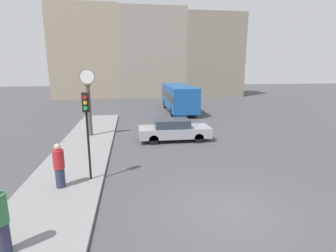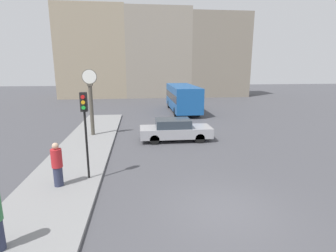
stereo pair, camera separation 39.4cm
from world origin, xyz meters
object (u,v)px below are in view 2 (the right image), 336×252
(bus_distant, at_px, (183,97))
(street_clock, at_px, (91,100))
(pedestrian_red_top, at_px, (57,165))
(sedan_car, at_px, (175,130))
(traffic_light_near, at_px, (85,118))

(bus_distant, bearing_deg, street_clock, -129.78)
(pedestrian_red_top, bearing_deg, bus_distant, 65.65)
(sedan_car, distance_m, pedestrian_red_top, 8.38)
(street_clock, relative_size, pedestrian_red_top, 2.52)
(traffic_light_near, distance_m, street_clock, 7.37)
(bus_distant, relative_size, traffic_light_near, 2.39)
(street_clock, bearing_deg, sedan_car, -15.94)
(bus_distant, xyz_separation_m, traffic_light_near, (-6.76, -16.62, 1.13))
(street_clock, distance_m, pedestrian_red_top, 8.04)
(bus_distant, distance_m, pedestrian_red_top, 18.92)
(traffic_light_near, height_order, street_clock, street_clock)
(pedestrian_red_top, bearing_deg, traffic_light_near, 30.23)
(pedestrian_red_top, bearing_deg, street_clock, 89.79)
(traffic_light_near, bearing_deg, pedestrian_red_top, -149.77)
(street_clock, height_order, pedestrian_red_top, street_clock)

